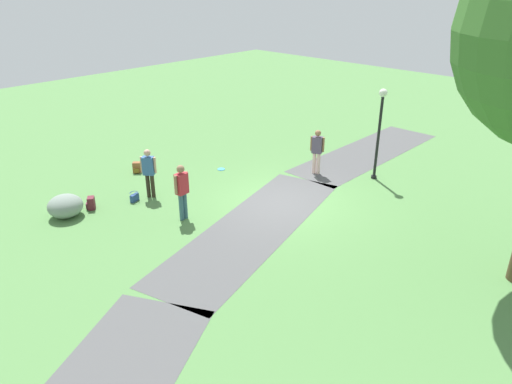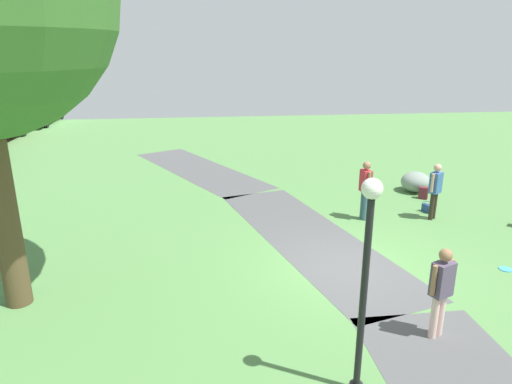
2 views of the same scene
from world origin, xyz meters
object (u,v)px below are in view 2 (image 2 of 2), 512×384
lawn_boulder (416,182)px  backpack_by_boulder (423,193)px  lamp_post (366,266)px  frisbee_on_grass (506,269)px  man_near_boulder (365,186)px  handbag_on_grass (427,208)px  passerby_on_path (441,287)px  delivery_van (32,104)px  woman_with_handbag (435,188)px

lawn_boulder → backpack_by_boulder: 0.80m
lamp_post → frisbee_on_grass: lamp_post is taller
man_near_boulder → handbag_on_grass: man_near_boulder is taller
man_near_boulder → backpack_by_boulder: (1.58, -2.64, -0.82)m
handbag_on_grass → passerby_on_path: bearing=154.5°
passerby_on_path → handbag_on_grass: 6.66m
man_near_boulder → passerby_on_path: size_ratio=1.05×
handbag_on_grass → delivery_van: bearing=42.6°
man_near_boulder → frisbee_on_grass: man_near_boulder is taller
lawn_boulder → delivery_van: delivery_van is taller
lamp_post → delivery_van: lamp_post is taller
lamp_post → backpack_by_boulder: 9.95m
lawn_boulder → frisbee_on_grass: size_ratio=4.78×
lamp_post → delivery_van: 29.20m
man_near_boulder → backpack_by_boulder: bearing=-59.1°
lawn_boulder → handbag_on_grass: lawn_boulder is taller
backpack_by_boulder → frisbee_on_grass: bearing=174.2°
woman_with_handbag → passerby_on_path: passerby_on_path is taller
man_near_boulder → frisbee_on_grass: 4.20m
woman_with_handbag → man_near_boulder: bearing=83.3°
lawn_boulder → man_near_boulder: 3.67m
woman_with_handbag → handbag_on_grass: (0.57, -0.12, -0.82)m
man_near_boulder → delivery_van: size_ratio=0.31×
woman_with_handbag → man_near_boulder: 2.03m
passerby_on_path → handbag_on_grass: (5.97, -2.84, -0.82)m
lamp_post → backpack_by_boulder: (8.31, -5.15, -1.83)m
lamp_post → frisbee_on_grass: bearing=-55.0°
lamp_post → backpack_by_boulder: size_ratio=8.12×
man_near_boulder → lawn_boulder: bearing=-49.1°
lamp_post → handbag_on_grass: (7.06, -4.64, -1.88)m
lamp_post → passerby_on_path: size_ratio=1.95×
lawn_boulder → passerby_on_path: (-8.00, 3.43, 0.61)m
man_near_boulder → handbag_on_grass: (0.33, -2.13, -0.87)m
delivery_van → passerby_on_path: bearing=-149.5°
lamp_post → handbag_on_grass: bearing=-33.3°
passerby_on_path → man_near_boulder: bearing=-7.2°
delivery_van → handbag_on_grass: bearing=-137.4°
delivery_van → frisbee_on_grass: bearing=-142.5°
man_near_boulder → passerby_on_path: man_near_boulder is taller
delivery_van → man_near_boulder: bearing=-141.5°
frisbee_on_grass → man_near_boulder: bearing=31.4°
frisbee_on_grass → delivery_van: delivery_van is taller
lamp_post → man_near_boulder: lamp_post is taller
lamp_post → delivery_van: size_ratio=0.57×
lawn_boulder → handbag_on_grass: (-2.03, 0.59, -0.21)m
lawn_boulder → frisbee_on_grass: lawn_boulder is taller
lawn_boulder → man_near_boulder: man_near_boulder is taller
lamp_post → frisbee_on_grass: 6.01m
frisbee_on_grass → handbag_on_grass: bearing=-0.1°
backpack_by_boulder → delivery_van: delivery_van is taller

